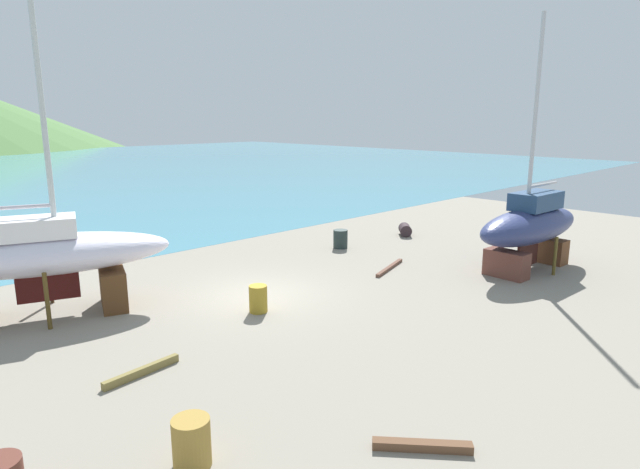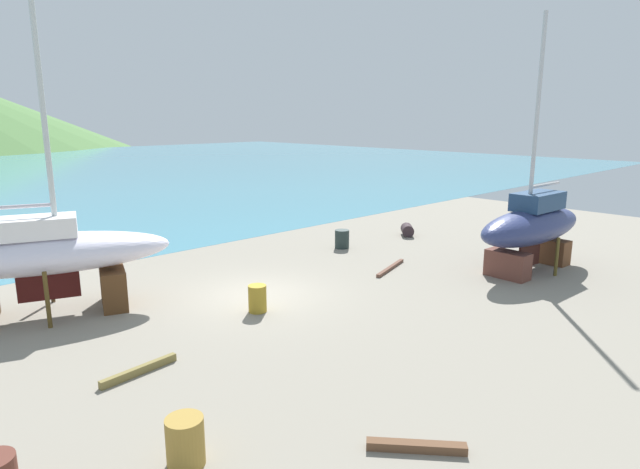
{
  "view_description": "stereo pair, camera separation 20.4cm",
  "coord_description": "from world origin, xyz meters",
  "px_view_note": "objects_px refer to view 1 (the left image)",
  "views": [
    {
      "loc": [
        -10.14,
        -13.27,
        5.7
      ],
      "look_at": [
        1.94,
        -0.97,
        1.89
      ],
      "focal_mm": 30.01,
      "sensor_mm": 36.0,
      "label": 1
    },
    {
      "loc": [
        -9.99,
        -13.41,
        5.7
      ],
      "look_at": [
        1.94,
        -0.97,
        1.89
      ],
      "focal_mm": 30.01,
      "sensor_mm": 36.0,
      "label": 2
    }
  ],
  "objects_px": {
    "barrel_rust_far": "(405,230)",
    "sailboat_large_starboard": "(530,226)",
    "barrel_tipped_right": "(192,442)",
    "barrel_rust_near": "(340,239)",
    "barrel_ochre": "(258,299)",
    "sailboat_mid_port": "(44,257)"
  },
  "relations": [
    {
      "from": "barrel_rust_near",
      "to": "barrel_rust_far",
      "type": "relative_size",
      "value": 0.87
    },
    {
      "from": "sailboat_large_starboard",
      "to": "sailboat_mid_port",
      "type": "bearing_deg",
      "value": -24.63
    },
    {
      "from": "barrel_ochre",
      "to": "barrel_rust_far",
      "type": "relative_size",
      "value": 0.88
    },
    {
      "from": "sailboat_large_starboard",
      "to": "barrel_ochre",
      "type": "xyz_separation_m",
      "value": [
        -10.18,
        3.55,
        -1.26
      ]
    },
    {
      "from": "barrel_rust_far",
      "to": "barrel_tipped_right",
      "type": "xyz_separation_m",
      "value": [
        -16.89,
        -8.2,
        0.14
      ]
    },
    {
      "from": "barrel_ochre",
      "to": "sailboat_large_starboard",
      "type": "bearing_deg",
      "value": -19.22
    },
    {
      "from": "barrel_rust_near",
      "to": "sailboat_mid_port",
      "type": "bearing_deg",
      "value": 178.54
    },
    {
      "from": "barrel_rust_near",
      "to": "sailboat_large_starboard",
      "type": "bearing_deg",
      "value": -70.03
    },
    {
      "from": "barrel_rust_far",
      "to": "barrel_rust_near",
      "type": "bearing_deg",
      "value": 173.53
    },
    {
      "from": "sailboat_mid_port",
      "to": "sailboat_large_starboard",
      "type": "height_order",
      "value": "sailboat_mid_port"
    },
    {
      "from": "sailboat_mid_port",
      "to": "barrel_ochre",
      "type": "bearing_deg",
      "value": -22.19
    },
    {
      "from": "barrel_rust_far",
      "to": "barrel_ochre",
      "type": "bearing_deg",
      "value": -164.26
    },
    {
      "from": "barrel_rust_far",
      "to": "sailboat_large_starboard",
      "type": "bearing_deg",
      "value": -102.13
    },
    {
      "from": "barrel_rust_far",
      "to": "barrel_tipped_right",
      "type": "bearing_deg",
      "value": -154.1
    },
    {
      "from": "sailboat_large_starboard",
      "to": "barrel_tipped_right",
      "type": "bearing_deg",
      "value": 7.78
    },
    {
      "from": "barrel_rust_far",
      "to": "barrel_tipped_right",
      "type": "relative_size",
      "value": 1.1
    },
    {
      "from": "barrel_rust_near",
      "to": "barrel_rust_far",
      "type": "distance_m",
      "value": 4.15
    },
    {
      "from": "sailboat_large_starboard",
      "to": "barrel_rust_near",
      "type": "bearing_deg",
      "value": -67.33
    },
    {
      "from": "sailboat_large_starboard",
      "to": "barrel_rust_far",
      "type": "height_order",
      "value": "sailboat_large_starboard"
    },
    {
      "from": "sailboat_large_starboard",
      "to": "barrel_rust_far",
      "type": "bearing_deg",
      "value": -99.42
    },
    {
      "from": "sailboat_large_starboard",
      "to": "barrel_rust_near",
      "type": "height_order",
      "value": "sailboat_large_starboard"
    },
    {
      "from": "sailboat_mid_port",
      "to": "barrel_tipped_right",
      "type": "height_order",
      "value": "sailboat_mid_port"
    }
  ]
}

